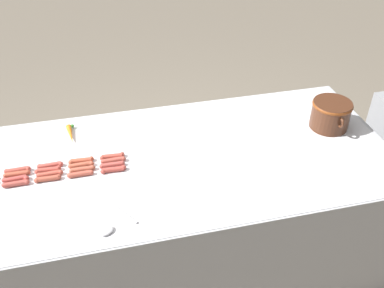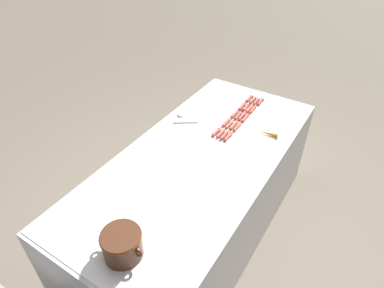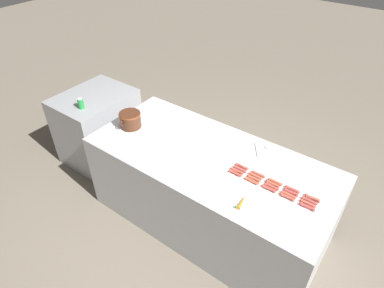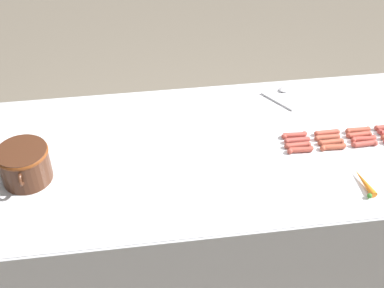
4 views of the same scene
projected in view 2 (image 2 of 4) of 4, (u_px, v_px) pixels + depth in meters
name	position (u px, v px, depth m)	size (l,w,h in m)	color
ground_plane	(198.00, 230.00, 3.11)	(20.00, 20.00, 0.00)	#756B5B
griddle_counter	(199.00, 197.00, 2.82)	(1.10, 2.43, 0.92)	#ADAFB5
hot_dog_0	(260.00, 102.00, 3.15)	(0.03, 0.13, 0.03)	#B04540
hot_dog_1	(252.00, 110.00, 3.04)	(0.03, 0.13, 0.03)	#AF4A3E
hot_dog_2	(245.00, 118.00, 2.93)	(0.03, 0.13, 0.03)	#B44A40
hot_dog_3	(237.00, 127.00, 2.82)	(0.03, 0.13, 0.03)	#B85138
hot_dog_4	(228.00, 137.00, 2.71)	(0.03, 0.13, 0.03)	#AF473A
hot_dog_5	(256.00, 101.00, 3.16)	(0.03, 0.14, 0.03)	#B45041
hot_dog_6	(249.00, 109.00, 3.05)	(0.03, 0.14, 0.03)	#B04E38
hot_dog_7	(242.00, 117.00, 2.95)	(0.03, 0.13, 0.03)	#B5473C
hot_dog_8	(233.00, 126.00, 2.84)	(0.03, 0.13, 0.03)	#AE523B
hot_dog_9	(224.00, 135.00, 2.72)	(0.03, 0.14, 0.03)	#AB4B3E
hot_dog_10	(253.00, 100.00, 3.17)	(0.03, 0.13, 0.03)	#AB4640
hot_dog_11	(246.00, 108.00, 3.07)	(0.03, 0.13, 0.03)	#B74640
hot_dog_12	(238.00, 116.00, 2.96)	(0.03, 0.14, 0.03)	#B44C3C
hot_dog_13	(229.00, 125.00, 2.85)	(0.03, 0.14, 0.03)	#AC533E
hot_dog_14	(221.00, 133.00, 2.74)	(0.03, 0.14, 0.03)	#AE4A41
hot_dog_15	(249.00, 99.00, 3.20)	(0.04, 0.13, 0.03)	#B24D3C
hot_dog_16	(242.00, 107.00, 3.08)	(0.03, 0.14, 0.03)	#AE483F
hot_dog_17	(235.00, 114.00, 2.98)	(0.03, 0.13, 0.03)	#AF4E3B
hot_dog_18	(226.00, 123.00, 2.87)	(0.03, 0.14, 0.03)	#B64F3E
hot_dog_19	(216.00, 132.00, 2.76)	(0.03, 0.13, 0.03)	#B5463C
bean_pot	(122.00, 243.00, 1.80)	(0.29, 0.23, 0.17)	#472616
serving_spoon	(182.00, 117.00, 2.95)	(0.24, 0.19, 0.02)	#B7B7BC
carrot	(268.00, 134.00, 2.74)	(0.18, 0.05, 0.03)	orange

